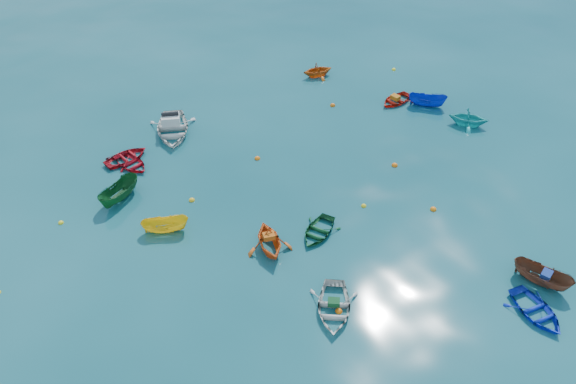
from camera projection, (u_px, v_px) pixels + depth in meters
ground at (342, 246)px, 30.07m from camera, size 160.00×160.00×0.00m
dinghy_white_near at (333, 310)px, 26.69m from camera, size 3.98×4.09×0.69m
sampan_brown_mid at (539, 283)px, 28.04m from camera, size 1.90×3.13×1.13m
dinghy_blue_se at (535, 314)px, 26.53m from camera, size 2.77×3.42×0.63m
dinghy_orange_w at (269, 249)px, 29.88m from camera, size 3.27×3.50×1.50m
sampan_yellow_mid at (166, 231)px, 30.96m from camera, size 2.75×2.14×1.01m
dinghy_green_e at (318, 233)px, 30.80m from camera, size 3.38×3.02×0.58m
dinghy_cyan_se at (467, 125)px, 39.34m from camera, size 3.43×3.50×1.40m
dinghy_red_nw at (127, 160)px, 36.13m from camera, size 3.08×2.36×0.60m
dinghy_red_ne at (396, 102)px, 41.79m from camera, size 2.95×2.26×0.57m
sampan_blue_far at (426, 106)px, 41.37m from camera, size 2.61×2.77×1.07m
dinghy_red_far at (132, 166)px, 35.62m from camera, size 2.54×3.14×0.57m
dinghy_orange_far at (317, 76)px, 44.95m from camera, size 2.86×2.63×1.26m
sampan_green_far at (121, 199)px, 33.07m from camera, size 3.28×2.43×1.19m
motorboat_white at (173, 133)px, 38.55m from camera, size 4.99×5.55×1.55m
tarp_green_a at (334, 302)px, 26.47m from camera, size 0.71×0.69×0.27m
tarp_blue_a at (546, 274)px, 27.51m from camera, size 0.70×0.61×0.29m
tarp_orange_a at (269, 236)px, 29.35m from camera, size 0.73×0.64×0.30m
tarp_orange_b at (395, 97)px, 41.46m from camera, size 0.54×0.67×0.30m
buoy_or_a at (339, 312)px, 26.64m from camera, size 0.35×0.35×0.35m
buoy_ye_a at (364, 206)px, 32.58m from camera, size 0.31×0.31×0.31m
buoy_or_b at (433, 210)px, 32.34m from camera, size 0.37×0.37×0.37m
buoy_or_c at (257, 159)px, 36.21m from camera, size 0.37×0.37×0.37m
buoy_ye_c at (192, 200)px, 32.98m from camera, size 0.35×0.35×0.35m
buoy_or_d at (395, 166)px, 35.63m from camera, size 0.39×0.39×0.39m
buoy_ye_d at (61, 223)px, 31.46m from camera, size 0.30×0.30×0.30m
buoy_or_e at (333, 106)px, 41.37m from camera, size 0.39×0.39×0.39m
buoy_ye_e at (394, 70)px, 45.78m from camera, size 0.33×0.33×0.33m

